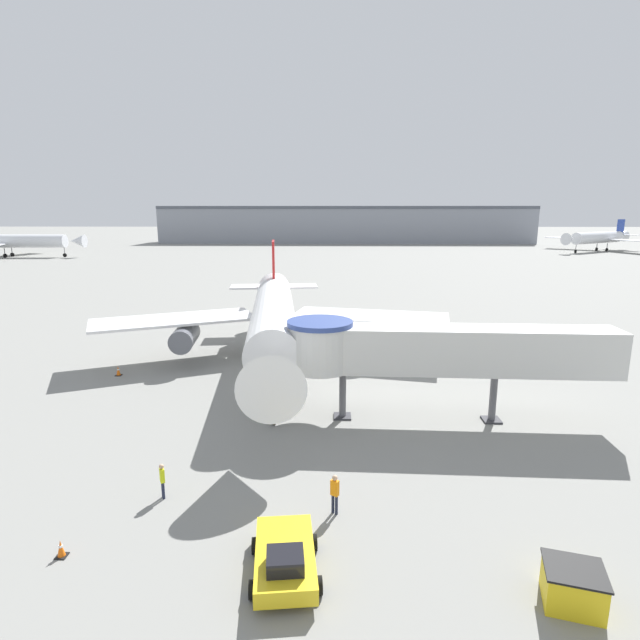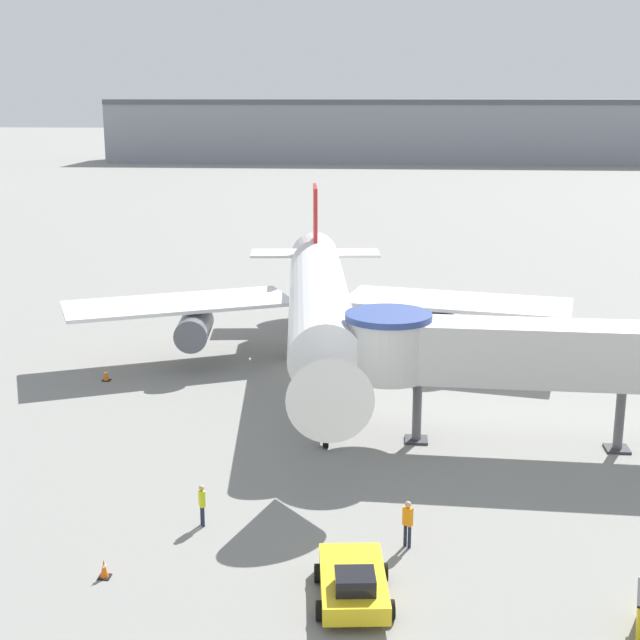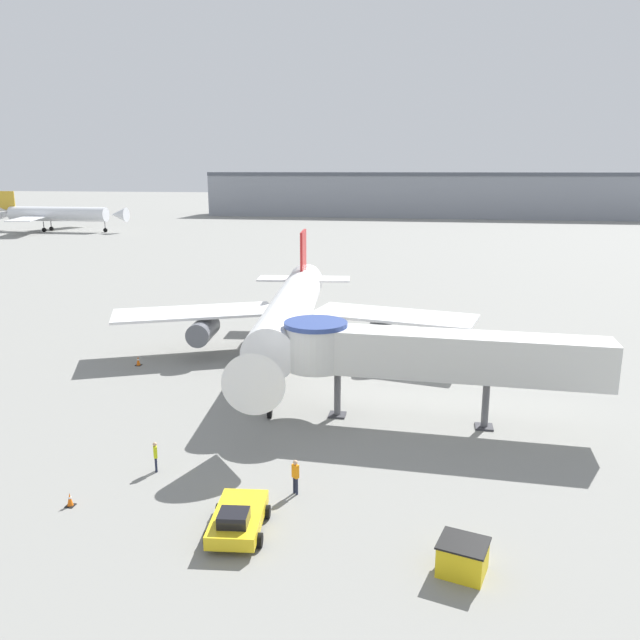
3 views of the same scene
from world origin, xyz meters
name	(u,v)px [view 2 (image 2 of 3)]	position (x,y,z in m)	size (l,w,h in m)	color
ground_plane	(327,370)	(0.00, 0.00, 0.00)	(800.00, 800.00, 0.00)	gray
main_airplane	(319,302)	(-0.51, 0.20, 4.18)	(31.95, 33.36, 9.90)	white
jet_bridge	(531,353)	(10.28, -11.18, 4.63)	(20.17, 4.10, 6.31)	silver
pushback_tug_yellow	(353,583)	(2.68, -25.22, 0.67)	(2.82, 4.37, 1.48)	yellow
traffic_cone_starboard_wing	(534,379)	(12.06, -1.83, 0.36)	(0.46, 0.46, 0.76)	black
traffic_cone_apron_front	(104,569)	(-5.97, -24.44, 0.33)	(0.42, 0.42, 0.69)	black
traffic_cone_port_wing	(106,374)	(-12.75, -3.00, 0.38)	(0.48, 0.48, 0.79)	black
ground_crew_marshaller	(408,521)	(4.51, -21.45, 1.06)	(0.40, 0.37, 1.83)	#1E2338
ground_crew_wing_walker	(202,502)	(-3.37, -20.39, 0.98)	(0.32, 0.38, 1.69)	#1E2338
terminal_building	(422,131)	(10.79, 175.00, 7.58)	(154.53, 21.11, 15.15)	gray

